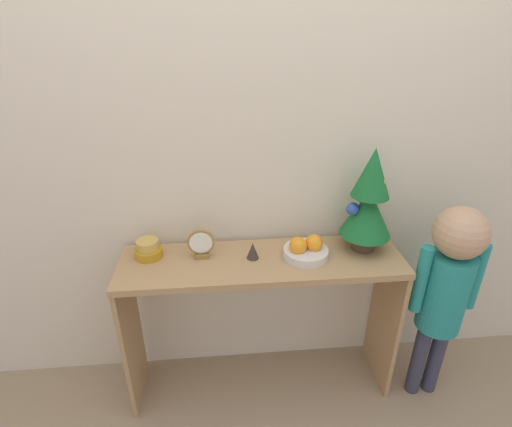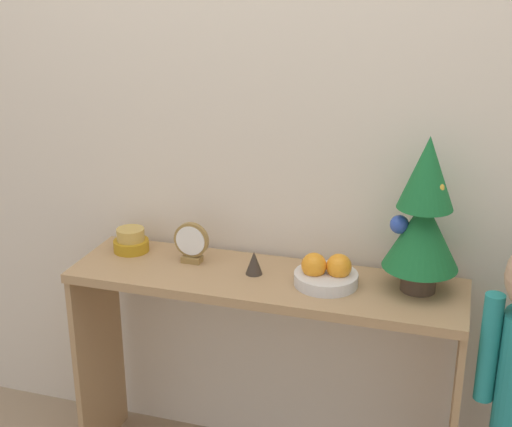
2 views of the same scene
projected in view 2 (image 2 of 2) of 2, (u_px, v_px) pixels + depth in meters
name	position (u px, v px, depth m)	size (l,w,h in m)	color
back_wall	(284.00, 106.00, 2.23)	(7.00, 0.05, 2.50)	beige
console_table	(264.00, 325.00, 2.27)	(1.23, 0.34, 0.75)	tan
mini_tree	(424.00, 215.00, 2.05)	(0.22, 0.22, 0.47)	#4C3828
fruit_bowl	(326.00, 274.00, 2.15)	(0.19, 0.19, 0.10)	silver
singing_bowl	(131.00, 241.00, 2.40)	(0.12, 0.12, 0.08)	#B78419
desk_clock	(191.00, 243.00, 2.30)	(0.12, 0.04, 0.14)	olive
figurine	(254.00, 263.00, 2.22)	(0.05, 0.05, 0.08)	#382D23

